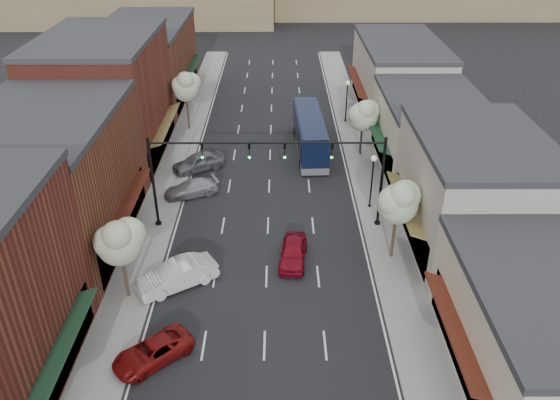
{
  "coord_description": "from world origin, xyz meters",
  "views": [
    {
      "loc": [
        0.78,
        -25.6,
        21.74
      ],
      "look_at": [
        0.88,
        7.92,
        2.2
      ],
      "focal_mm": 35.0,
      "sensor_mm": 36.0,
      "label": 1
    }
  ],
  "objects_px": {
    "red_hatchback": "(293,252)",
    "parked_car_b": "(177,275)",
    "lamp_post_far": "(347,94)",
    "parked_car_a": "(153,352)",
    "parked_car_c": "(191,189)",
    "tree_left_far": "(186,86)",
    "tree_left_near": "(119,240)",
    "tree_right_far": "(364,114)",
    "parked_car_d": "(198,162)",
    "signal_mast_right": "(349,169)",
    "signal_mast_left": "(186,169)",
    "tree_right_near": "(399,201)",
    "lamp_post_near": "(373,173)",
    "coach_bus": "(310,133)"
  },
  "relations": [
    {
      "from": "parked_car_a",
      "to": "parked_car_b",
      "type": "bearing_deg",
      "value": 135.65
    },
    {
      "from": "tree_right_near",
      "to": "red_hatchback",
      "type": "height_order",
      "value": "tree_right_near"
    },
    {
      "from": "signal_mast_right",
      "to": "tree_right_near",
      "type": "xyz_separation_m",
      "value": [
        2.73,
        -4.05,
        -0.17
      ]
    },
    {
      "from": "red_hatchback",
      "to": "parked_car_a",
      "type": "distance_m",
      "value": 11.5
    },
    {
      "from": "signal_mast_right",
      "to": "tree_right_near",
      "type": "bearing_deg",
      "value": -56.09
    },
    {
      "from": "signal_mast_right",
      "to": "tree_left_far",
      "type": "height_order",
      "value": "signal_mast_right"
    },
    {
      "from": "signal_mast_right",
      "to": "parked_car_b",
      "type": "xyz_separation_m",
      "value": [
        -11.1,
        -6.89,
        -3.8
      ]
    },
    {
      "from": "signal_mast_left",
      "to": "parked_car_b",
      "type": "relative_size",
      "value": 1.65
    },
    {
      "from": "parked_car_d",
      "to": "tree_right_far",
      "type": "bearing_deg",
      "value": 68.83
    },
    {
      "from": "red_hatchback",
      "to": "parked_car_b",
      "type": "relative_size",
      "value": 0.84
    },
    {
      "from": "tree_right_near",
      "to": "lamp_post_far",
      "type": "xyz_separation_m",
      "value": [
        -0.55,
        24.06,
        -1.45
      ]
    },
    {
      "from": "signal_mast_left",
      "to": "coach_bus",
      "type": "height_order",
      "value": "signal_mast_left"
    },
    {
      "from": "tree_right_far",
      "to": "tree_left_far",
      "type": "distance_m",
      "value": 17.66
    },
    {
      "from": "coach_bus",
      "to": "parked_car_c",
      "type": "relative_size",
      "value": 2.55
    },
    {
      "from": "signal_mast_right",
      "to": "parked_car_b",
      "type": "distance_m",
      "value": 13.61
    },
    {
      "from": "tree_left_near",
      "to": "parked_car_d",
      "type": "distance_m",
      "value": 17.48
    },
    {
      "from": "signal_mast_right",
      "to": "tree_left_far",
      "type": "distance_m",
      "value": 22.68
    },
    {
      "from": "red_hatchback",
      "to": "parked_car_c",
      "type": "bearing_deg",
      "value": 138.28
    },
    {
      "from": "tree_left_near",
      "to": "tree_left_far",
      "type": "distance_m",
      "value": 26.0
    },
    {
      "from": "lamp_post_far",
      "to": "parked_car_a",
      "type": "relative_size",
      "value": 1.04
    },
    {
      "from": "signal_mast_right",
      "to": "parked_car_a",
      "type": "xyz_separation_m",
      "value": [
        -11.41,
        -13.02,
        -4.03
      ]
    },
    {
      "from": "parked_car_d",
      "to": "tree_right_near",
      "type": "bearing_deg",
      "value": 15.42
    },
    {
      "from": "tree_left_far",
      "to": "lamp_post_far",
      "type": "xyz_separation_m",
      "value": [
        16.05,
        2.06,
        -1.6
      ]
    },
    {
      "from": "signal_mast_left",
      "to": "parked_car_c",
      "type": "bearing_deg",
      "value": 97.39
    },
    {
      "from": "tree_right_far",
      "to": "parked_car_d",
      "type": "xyz_separation_m",
      "value": [
        -14.55,
        -2.98,
        -3.21
      ]
    },
    {
      "from": "lamp_post_near",
      "to": "lamp_post_far",
      "type": "xyz_separation_m",
      "value": [
        0.0,
        17.5,
        0.0
      ]
    },
    {
      "from": "signal_mast_left",
      "to": "lamp_post_near",
      "type": "bearing_deg",
      "value": 10.56
    },
    {
      "from": "signal_mast_left",
      "to": "signal_mast_right",
      "type": "bearing_deg",
      "value": 0.0
    },
    {
      "from": "tree_left_far",
      "to": "parked_car_a",
      "type": "height_order",
      "value": "tree_left_far"
    },
    {
      "from": "signal_mast_right",
      "to": "tree_right_near",
      "type": "relative_size",
      "value": 1.38
    },
    {
      "from": "signal_mast_right",
      "to": "lamp_post_far",
      "type": "relative_size",
      "value": 1.85
    },
    {
      "from": "signal_mast_left",
      "to": "lamp_post_far",
      "type": "bearing_deg",
      "value": 56.14
    },
    {
      "from": "tree_right_near",
      "to": "lamp_post_near",
      "type": "bearing_deg",
      "value": 94.77
    },
    {
      "from": "parked_car_b",
      "to": "parked_car_c",
      "type": "relative_size",
      "value": 1.15
    },
    {
      "from": "tree_left_near",
      "to": "parked_car_b",
      "type": "xyz_separation_m",
      "value": [
        2.78,
        1.16,
        -3.4
      ]
    },
    {
      "from": "lamp_post_near",
      "to": "tree_right_near",
      "type": "bearing_deg",
      "value": -85.23
    },
    {
      "from": "lamp_post_near",
      "to": "tree_left_far",
      "type": "bearing_deg",
      "value": 136.11
    },
    {
      "from": "tree_right_far",
      "to": "red_hatchback",
      "type": "xyz_separation_m",
      "value": [
        -6.6,
        -16.28,
        -3.27
      ]
    },
    {
      "from": "tree_right_near",
      "to": "tree_left_far",
      "type": "distance_m",
      "value": 27.56
    },
    {
      "from": "signal_mast_right",
      "to": "lamp_post_far",
      "type": "distance_m",
      "value": 20.19
    },
    {
      "from": "signal_mast_right",
      "to": "tree_left_far",
      "type": "bearing_deg",
      "value": 127.71
    },
    {
      "from": "signal_mast_right",
      "to": "parked_car_c",
      "type": "xyz_separation_m",
      "value": [
        -11.82,
        4.46,
        -3.99
      ]
    },
    {
      "from": "lamp_post_near",
      "to": "red_hatchback",
      "type": "height_order",
      "value": "lamp_post_near"
    },
    {
      "from": "tree_left_far",
      "to": "parked_car_a",
      "type": "bearing_deg",
      "value": -85.46
    },
    {
      "from": "red_hatchback",
      "to": "parked_car_b",
      "type": "bearing_deg",
      "value": -154.34
    },
    {
      "from": "parked_car_a",
      "to": "tree_right_near",
      "type": "bearing_deg",
      "value": 80.99
    },
    {
      "from": "lamp_post_far",
      "to": "parked_car_d",
      "type": "xyz_separation_m",
      "value": [
        -14.0,
        -11.04,
        -2.22
      ]
    },
    {
      "from": "parked_car_b",
      "to": "parked_car_d",
      "type": "relative_size",
      "value": 1.09
    },
    {
      "from": "parked_car_b",
      "to": "parked_car_c",
      "type": "distance_m",
      "value": 11.38
    },
    {
      "from": "tree_left_near",
      "to": "red_hatchback",
      "type": "distance_m",
      "value": 11.23
    }
  ]
}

